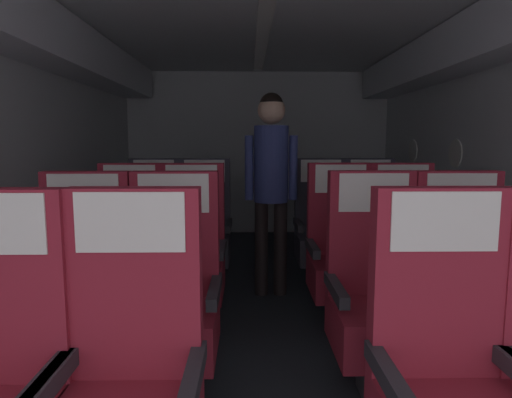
{
  "coord_description": "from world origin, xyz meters",
  "views": [
    {
      "loc": [
        -0.13,
        0.18,
        1.28
      ],
      "look_at": [
        -0.06,
        3.98,
        0.79
      ],
      "focal_mm": 31.19,
      "sensor_mm": 36.0,
      "label": 1
    }
  ],
  "objects_px": {
    "seat_a_left_aisle": "(128,393)",
    "seat_c_right_window": "(341,257)",
    "seat_b_left_aisle": "(173,302)",
    "seat_c_left_aisle": "(191,258)",
    "seat_c_right_aisle": "(404,257)",
    "flight_attendant": "(271,172)",
    "seat_d_right_aisle": "(371,232)",
    "seat_b_left_window": "(82,302)",
    "seat_d_left_aisle": "(204,233)",
    "seat_c_left_window": "(129,258)",
    "seat_d_left_window": "(153,233)",
    "seat_b_right_window": "(375,300)",
    "seat_b_right_aisle": "(464,300)",
    "seat_d_right_window": "(321,232)",
    "seat_a_right_window": "(449,391)"
  },
  "relations": [
    {
      "from": "seat_a_left_aisle",
      "to": "seat_c_right_window",
      "type": "xyz_separation_m",
      "value": [
        1.04,
        1.69,
        0.0
      ]
    },
    {
      "from": "seat_b_left_aisle",
      "to": "seat_c_left_aisle",
      "type": "bearing_deg",
      "value": 91.1
    },
    {
      "from": "seat_c_left_aisle",
      "to": "seat_c_right_aisle",
      "type": "height_order",
      "value": "same"
    },
    {
      "from": "flight_attendant",
      "to": "seat_d_right_aisle",
      "type": "bearing_deg",
      "value": -0.76
    },
    {
      "from": "seat_b_left_window",
      "to": "seat_d_left_aisle",
      "type": "relative_size",
      "value": 1.0
    },
    {
      "from": "seat_c_right_window",
      "to": "seat_c_left_window",
      "type": "bearing_deg",
      "value": -179.52
    },
    {
      "from": "seat_d_left_aisle",
      "to": "seat_d_left_window",
      "type": "bearing_deg",
      "value": 178.61
    },
    {
      "from": "seat_c_left_aisle",
      "to": "seat_d_left_window",
      "type": "relative_size",
      "value": 1.0
    },
    {
      "from": "seat_b_right_window",
      "to": "seat_c_left_window",
      "type": "bearing_deg",
      "value": 150.19
    },
    {
      "from": "seat_b_left_window",
      "to": "seat_b_right_aisle",
      "type": "xyz_separation_m",
      "value": [
        1.94,
        0.0,
        0.0
      ]
    },
    {
      "from": "seat_a_left_aisle",
      "to": "seat_d_left_window",
      "type": "height_order",
      "value": "same"
    },
    {
      "from": "seat_c_left_aisle",
      "to": "seat_c_right_window",
      "type": "distance_m",
      "value": 1.05
    },
    {
      "from": "seat_a_left_aisle",
      "to": "seat_d_right_aisle",
      "type": "xyz_separation_m",
      "value": [
        1.48,
        2.53,
        0.0
      ]
    },
    {
      "from": "seat_d_right_aisle",
      "to": "seat_c_left_aisle",
      "type": "bearing_deg",
      "value": -149.98
    },
    {
      "from": "seat_d_left_window",
      "to": "seat_d_right_window",
      "type": "bearing_deg",
      "value": 0.0
    },
    {
      "from": "seat_c_left_aisle",
      "to": "seat_d_left_aisle",
      "type": "relative_size",
      "value": 1.0
    },
    {
      "from": "seat_c_left_window",
      "to": "seat_a_right_window",
      "type": "bearing_deg",
      "value": -48.69
    },
    {
      "from": "seat_b_right_aisle",
      "to": "seat_c_left_aisle",
      "type": "relative_size",
      "value": 1.0
    },
    {
      "from": "seat_b_left_window",
      "to": "seat_d_left_aisle",
      "type": "xyz_separation_m",
      "value": [
        0.45,
        1.7,
        0.0
      ]
    },
    {
      "from": "seat_b_left_window",
      "to": "seat_b_right_window",
      "type": "height_order",
      "value": "same"
    },
    {
      "from": "seat_b_right_window",
      "to": "seat_c_left_window",
      "type": "xyz_separation_m",
      "value": [
        -1.48,
        0.85,
        0.0
      ]
    },
    {
      "from": "seat_a_right_window",
      "to": "seat_d_left_aisle",
      "type": "bearing_deg",
      "value": 112.34
    },
    {
      "from": "seat_b_right_window",
      "to": "seat_a_right_window",
      "type": "bearing_deg",
      "value": -89.92
    },
    {
      "from": "seat_b_left_window",
      "to": "seat_d_left_aisle",
      "type": "bearing_deg",
      "value": 75.22
    },
    {
      "from": "seat_a_right_window",
      "to": "seat_c_right_window",
      "type": "relative_size",
      "value": 1.0
    },
    {
      "from": "seat_b_left_aisle",
      "to": "seat_d_right_window",
      "type": "xyz_separation_m",
      "value": [
        1.03,
        1.72,
        0.0
      ]
    },
    {
      "from": "seat_b_right_window",
      "to": "seat_d_right_aisle",
      "type": "bearing_deg",
      "value": 75.21
    },
    {
      "from": "seat_a_left_aisle",
      "to": "seat_b_left_window",
      "type": "relative_size",
      "value": 1.0
    },
    {
      "from": "seat_a_left_aisle",
      "to": "seat_d_left_window",
      "type": "relative_size",
      "value": 1.0
    },
    {
      "from": "seat_b_left_window",
      "to": "seat_c_right_aisle",
      "type": "xyz_separation_m",
      "value": [
        1.93,
        0.86,
        0.0
      ]
    },
    {
      "from": "seat_b_left_aisle",
      "to": "seat_c_left_aisle",
      "type": "relative_size",
      "value": 1.0
    },
    {
      "from": "seat_b_right_aisle",
      "to": "seat_d_left_aisle",
      "type": "distance_m",
      "value": 2.26
    },
    {
      "from": "seat_d_right_aisle",
      "to": "seat_d_right_window",
      "type": "distance_m",
      "value": 0.45
    },
    {
      "from": "seat_b_right_aisle",
      "to": "seat_c_left_window",
      "type": "height_order",
      "value": "same"
    },
    {
      "from": "seat_b_right_window",
      "to": "seat_c_left_aisle",
      "type": "bearing_deg",
      "value": 141.29
    },
    {
      "from": "seat_c_left_aisle",
      "to": "seat_d_left_aisle",
      "type": "distance_m",
      "value": 0.85
    },
    {
      "from": "seat_a_left_aisle",
      "to": "seat_b_right_window",
      "type": "xyz_separation_m",
      "value": [
        1.04,
        0.83,
        0.0
      ]
    },
    {
      "from": "seat_b_left_window",
      "to": "seat_a_right_window",
      "type": "bearing_deg",
      "value": -29.03
    },
    {
      "from": "seat_c_right_window",
      "to": "flight_attendant",
      "type": "height_order",
      "value": "flight_attendant"
    },
    {
      "from": "seat_c_left_aisle",
      "to": "seat_d_left_aisle",
      "type": "height_order",
      "value": "same"
    },
    {
      "from": "seat_c_left_window",
      "to": "seat_d_left_aisle",
      "type": "relative_size",
      "value": 1.0
    },
    {
      "from": "seat_d_right_aisle",
      "to": "flight_attendant",
      "type": "xyz_separation_m",
      "value": [
        -0.91,
        -0.25,
        0.56
      ]
    },
    {
      "from": "seat_b_left_window",
      "to": "flight_attendant",
      "type": "height_order",
      "value": "flight_attendant"
    },
    {
      "from": "seat_b_left_window",
      "to": "seat_c_left_window",
      "type": "height_order",
      "value": "same"
    },
    {
      "from": "seat_b_right_aisle",
      "to": "seat_b_right_window",
      "type": "height_order",
      "value": "same"
    },
    {
      "from": "seat_b_left_aisle",
      "to": "seat_c_right_aisle",
      "type": "distance_m",
      "value": 1.71
    },
    {
      "from": "seat_c_right_aisle",
      "to": "seat_d_right_aisle",
      "type": "height_order",
      "value": "same"
    },
    {
      "from": "seat_b_right_window",
      "to": "seat_d_right_window",
      "type": "xyz_separation_m",
      "value": [
        0.0,
        1.7,
        0.0
      ]
    },
    {
      "from": "seat_a_left_aisle",
      "to": "seat_a_right_window",
      "type": "xyz_separation_m",
      "value": [
        1.04,
        -0.0,
        0.0
      ]
    },
    {
      "from": "seat_b_left_window",
      "to": "seat_c_left_window",
      "type": "relative_size",
      "value": 1.0
    }
  ]
}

